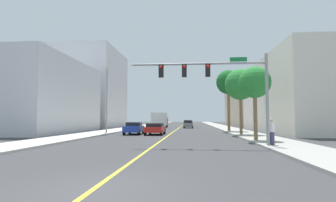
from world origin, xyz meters
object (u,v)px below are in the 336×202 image
at_px(palm_near, 255,83).
at_px(pedestrian, 272,132).
at_px(palm_far, 228,83).
at_px(car_red, 155,128).
at_px(palm_mid, 240,85).
at_px(car_green, 188,123).
at_px(car_blue, 134,128).
at_px(delivery_truck, 160,120).
at_px(street_lamp, 107,96).
at_px(car_gray, 188,124).
at_px(traffic_signal_mast, 219,79).

relative_size(palm_near, pedestrian, 3.45).
bearing_deg(palm_far, car_red, -143.93).
height_order(palm_near, palm_mid, palm_mid).
bearing_deg(car_red, palm_far, 36.43).
bearing_deg(car_green, car_blue, -102.31).
relative_size(palm_near, palm_far, 0.71).
relative_size(palm_near, delivery_truck, 0.78).
bearing_deg(car_blue, pedestrian, -49.96).
xyz_separation_m(palm_near, delivery_truck, (-11.36, 30.95, -3.09)).
height_order(street_lamp, car_green, street_lamp).
height_order(palm_far, car_red, palm_far).
height_order(palm_mid, car_gray, palm_mid).
bearing_deg(car_gray, street_lamp, -113.67).
bearing_deg(street_lamp, palm_mid, -5.61).
bearing_deg(car_red, palm_mid, -5.36).
height_order(palm_near, car_blue, palm_near).
bearing_deg(palm_mid, car_red, 174.28).
bearing_deg(car_blue, car_gray, 71.65).
distance_m(car_red, delivery_truck, 22.51).
bearing_deg(street_lamp, palm_far, 22.11).
bearing_deg(delivery_truck, car_gray, -6.58).
xyz_separation_m(street_lamp, palm_far, (15.05, 6.11, 2.25)).
height_order(car_blue, pedestrian, pedestrian).
distance_m(car_green, delivery_truck, 9.43).
height_order(car_blue, car_red, car_blue).
height_order(palm_mid, car_red, palm_mid).
relative_size(palm_mid, pedestrian, 4.15).
distance_m(palm_near, palm_far, 15.37).
bearing_deg(palm_near, car_gray, 100.75).
height_order(palm_far, car_green, palm_far).
distance_m(street_lamp, car_blue, 5.02).
distance_m(car_green, pedestrian, 43.03).
xyz_separation_m(palm_mid, car_green, (-6.22, 31.05, -4.72)).
relative_size(traffic_signal_mast, car_red, 2.03).
relative_size(street_lamp, palm_mid, 1.10).
bearing_deg(palm_far, delivery_truck, 125.80).
distance_m(palm_near, car_green, 39.32).
bearing_deg(car_green, palm_mid, -80.05).
height_order(car_red, delivery_truck, delivery_truck).
distance_m(street_lamp, car_red, 7.01).
bearing_deg(car_red, pedestrian, -52.95).
bearing_deg(car_green, palm_far, -77.09).
distance_m(car_red, pedestrian, 15.58).
xyz_separation_m(palm_mid, car_blue, (-11.95, 1.37, -4.75)).
bearing_deg(car_green, palm_near, -82.56).
height_order(palm_mid, palm_far, palm_far).
bearing_deg(pedestrian, palm_mid, -133.57).
distance_m(palm_near, pedestrian, 5.38).
bearing_deg(car_gray, car_blue, -105.51).
xyz_separation_m(palm_near, car_green, (-6.00, 38.66, -3.91)).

